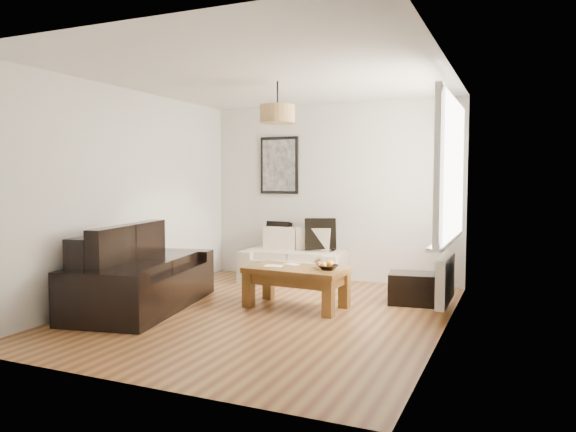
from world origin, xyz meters
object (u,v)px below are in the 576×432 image
at_px(ottoman, 417,289).
at_px(loveseat_cream, 294,257).
at_px(sofa_leather, 143,271).
at_px(coffee_table, 296,287).

bearing_deg(ottoman, loveseat_cream, 160.66).
height_order(sofa_leather, ottoman, sofa_leather).
xyz_separation_m(coffee_table, ottoman, (1.25, 0.73, -0.05)).
distance_m(loveseat_cream, sofa_leather, 2.34).
height_order(sofa_leather, coffee_table, sofa_leather).
bearing_deg(ottoman, coffee_table, -149.79).
xyz_separation_m(loveseat_cream, ottoman, (1.87, -0.66, -0.18)).
height_order(loveseat_cream, sofa_leather, sofa_leather).
distance_m(sofa_leather, ottoman, 3.24).
bearing_deg(loveseat_cream, coffee_table, -70.00).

